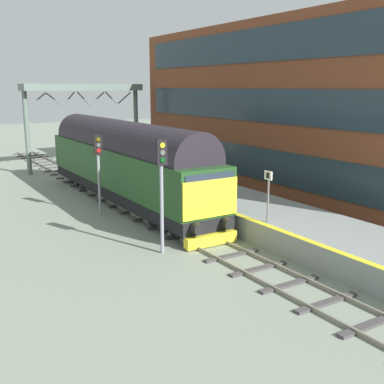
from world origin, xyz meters
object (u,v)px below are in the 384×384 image
(signal_post_mid, at_px, (99,164))
(signal_post_near, at_px, (162,182))
(platform_number_sign, at_px, (268,189))
(diesel_locomotive, at_px, (124,160))

(signal_post_mid, bearing_deg, signal_post_near, -90.00)
(platform_number_sign, bearing_deg, signal_post_mid, 116.95)
(signal_post_near, bearing_deg, platform_number_sign, -18.75)
(diesel_locomotive, distance_m, platform_number_sign, 10.04)
(diesel_locomotive, bearing_deg, signal_post_near, -104.09)
(signal_post_mid, distance_m, platform_number_sign, 9.19)
(diesel_locomotive, height_order, platform_number_sign, diesel_locomotive)
(signal_post_mid, xyz_separation_m, platform_number_sign, (4.16, -8.19, -0.25))
(signal_post_near, height_order, platform_number_sign, signal_post_near)
(diesel_locomotive, height_order, signal_post_near, diesel_locomotive)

